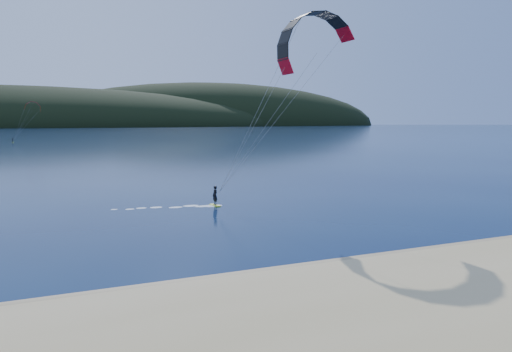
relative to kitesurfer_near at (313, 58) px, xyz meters
The scene contains 5 objects.
ground 31.24m from the kitesurfer_near, 120.22° to the right, with size 1800.00×1800.00×0.00m, color #07173A.
wet_sand 27.94m from the kitesurfer_near, 125.70° to the right, with size 220.00×2.50×0.10m.
headland 721.80m from the kitesurfer_near, 91.05° to the left, with size 1200.00×310.00×140.00m.
kitesurfer_near is the anchor object (origin of this frame).
kitesurfer_far 172.94m from the kitesurfer_near, 99.01° to the left, with size 11.40×5.27×15.16m.
Camera 1 is at (-11.43, -19.75, 8.66)m, focal length 34.67 mm.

